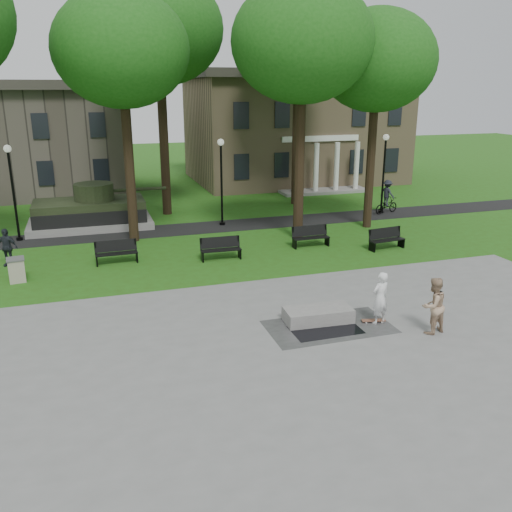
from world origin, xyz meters
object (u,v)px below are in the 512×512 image
Objects in this scene: concrete_block at (318,315)px; friend_watching at (433,306)px; park_bench_0 at (116,251)px; trash_bin at (17,270)px; cyclist at (387,200)px; skateboarder at (380,298)px.

friend_watching is (3.02, -1.85, 0.68)m from concrete_block.
park_bench_0 is at bearing -61.99° from friend_watching.
trash_bin is at bearing -163.78° from park_bench_0.
friend_watching is 17.05m from cyclist.
concrete_block is 1.22× the size of park_bench_0.
park_bench_0 reaches higher than trash_bin.
friend_watching is (1.19, -1.13, 0.03)m from skateboarder.
cyclist is 17.11m from park_bench_0.
park_bench_0 is (-7.68, 9.11, -0.37)m from skateboarder.
cyclist is (7.46, 15.33, -0.09)m from friend_watching.
friend_watching reaches higher than trash_bin.
concrete_block is at bearing -44.42° from friend_watching.
cyclist is 2.12× the size of trash_bin.
concrete_block is at bearing -35.88° from skateboarder.
trash_bin is (-20.24, -6.33, -0.35)m from cyclist.
friend_watching reaches higher than concrete_block.
trash_bin is at bearing -48.43° from skateboarder.
concrete_block is 17.08m from cyclist.
skateboarder reaches higher than concrete_block.
friend_watching is 1.00× the size of park_bench_0.
trash_bin is (-11.59, 7.88, -0.41)m from skateboarder.
cyclist is (8.65, 14.21, -0.06)m from skateboarder.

